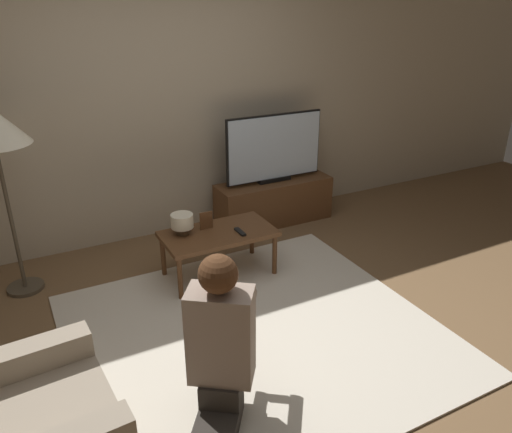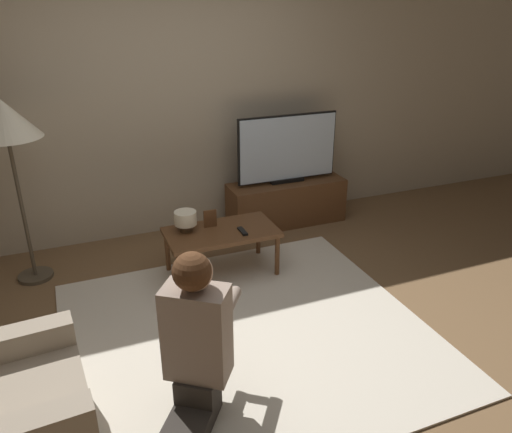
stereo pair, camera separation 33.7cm
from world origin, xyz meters
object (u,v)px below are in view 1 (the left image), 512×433
(table_lamp, at_px, (182,222))
(tv, at_px, (274,148))
(coffee_table, at_px, (218,237))
(person_kneeling, at_px, (220,342))

(table_lamp, bearing_deg, tv, 28.36)
(coffee_table, height_order, person_kneeling, person_kneeling)
(person_kneeling, bearing_deg, tv, -89.96)
(tv, height_order, person_kneeling, tv)
(coffee_table, distance_m, person_kneeling, 1.56)
(person_kneeling, relative_size, table_lamp, 5.54)
(tv, xyz_separation_m, coffee_table, (-0.95, -0.75, -0.43))
(coffee_table, relative_size, person_kneeling, 0.91)
(person_kneeling, xyz_separation_m, table_lamp, (0.34, 1.52, -0.00))
(coffee_table, xyz_separation_m, table_lamp, (-0.27, 0.10, 0.15))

